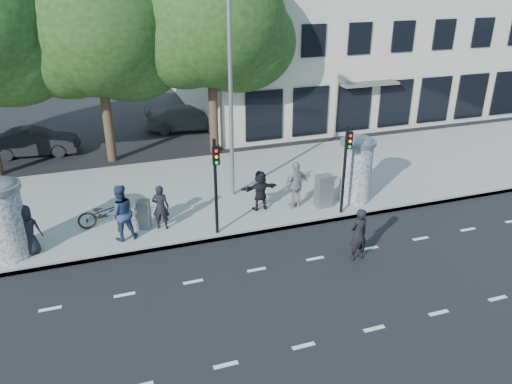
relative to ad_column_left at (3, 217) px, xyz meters
name	(u,v)px	position (x,y,z in m)	size (l,w,h in m)	color
ground	(272,295)	(7.20, -4.50, -1.54)	(120.00, 120.00, 0.00)	black
sidewalk	(209,191)	(7.20, 3.00, -1.46)	(40.00, 8.00, 0.15)	gray
curb	(236,235)	(7.20, -0.95, -1.46)	(40.00, 0.10, 0.16)	slate
lane_dash_near	(304,346)	(7.20, -6.70, -1.53)	(32.00, 0.12, 0.01)	silver
lane_dash_far	(256,270)	(7.20, -3.10, -1.53)	(32.00, 0.12, 0.01)	silver
ad_column_left	(3,217)	(0.00, 0.00, 0.00)	(1.36, 1.36, 2.65)	beige
ad_column_right	(356,167)	(12.40, 0.20, 0.00)	(1.36, 1.36, 2.65)	beige
traffic_pole_near	(216,178)	(6.60, -0.71, 0.69)	(0.22, 0.31, 3.40)	black
traffic_pole_far	(346,161)	(11.40, -0.71, 0.69)	(0.22, 0.31, 3.40)	black
street_lamp	(231,80)	(8.00, 2.13, 3.26)	(0.25, 0.93, 8.00)	slate
tree_near_left	(96,30)	(3.70, 8.20, 4.53)	(6.80, 6.80, 8.97)	#38281C
tree_center	(210,21)	(8.70, 7.80, 4.77)	(7.00, 7.00, 9.30)	#38281C
building	(338,10)	(19.20, 15.49, 4.46)	(20.30, 15.85, 12.00)	#B9AF9B
ped_a	(28,230)	(0.60, -0.04, -0.55)	(0.82, 0.53, 1.67)	black
ped_b	(161,207)	(4.84, 0.28, -0.57)	(0.60, 0.39, 1.64)	black
ped_c	(121,213)	(3.48, -0.04, -0.41)	(0.95, 0.74, 1.96)	navy
ped_e	(296,185)	(9.95, 0.33, -0.47)	(1.08, 0.61, 1.84)	gray
ped_f	(260,190)	(8.61, 0.60, -0.61)	(1.44, 0.52, 1.55)	black
man_road	(358,234)	(10.45, -3.52, -0.65)	(0.65, 0.42, 1.78)	black
bicycle	(105,213)	(2.99, 1.10, -0.89)	(1.89, 0.66, 0.99)	black
cabinet_left	(143,214)	(4.24, 0.53, -0.86)	(0.50, 0.37, 1.05)	slate
cabinet_right	(324,191)	(10.99, 0.04, -0.75)	(0.61, 0.44, 1.27)	slate
car_mid	(35,142)	(0.20, 10.22, -0.86)	(4.09, 1.43, 1.35)	black
car_right	(187,118)	(8.18, 12.07, -0.86)	(4.70, 1.91, 1.36)	#5B5E62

